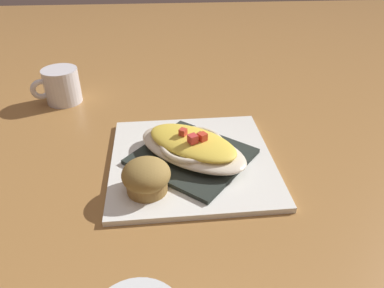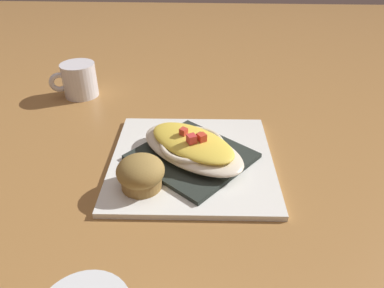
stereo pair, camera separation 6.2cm
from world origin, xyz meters
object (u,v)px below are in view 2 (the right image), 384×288
coffee_mug (79,82)px  gratin_dish (192,146)px  square_plate (192,160)px  muffin (141,173)px

coffee_mug → gratin_dish: bearing=46.6°
square_plate → muffin: 0.11m
muffin → coffee_mug: bearing=-149.3°
square_plate → gratin_dish: size_ratio=1.24×
gratin_dish → coffee_mug: coffee_mug is taller
square_plate → coffee_mug: 0.39m
gratin_dish → muffin: bearing=-43.5°
square_plate → coffee_mug: bearing=-133.4°
gratin_dish → coffee_mug: 0.39m
gratin_dish → coffee_mug: (-0.26, -0.28, -0.00)m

